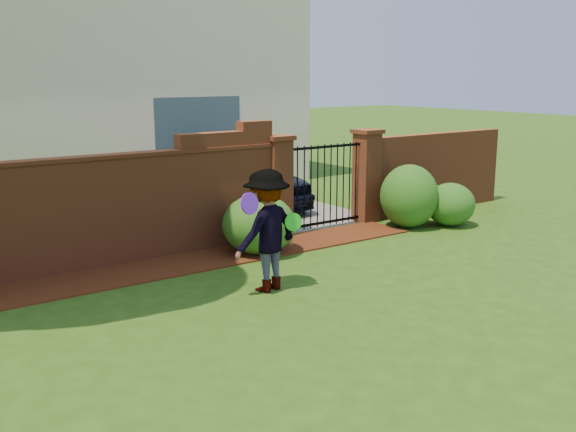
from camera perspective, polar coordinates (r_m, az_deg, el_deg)
ground at (r=8.01m, az=1.53°, el=-9.79°), size 80.00×80.00×0.01m
mulch_bed at (r=10.34m, az=-14.14°, el=-4.95°), size 11.10×1.08×0.03m
brick_wall at (r=10.42m, az=-21.18°, el=-0.10°), size 8.70×0.31×2.16m
brick_wall_return at (r=15.04m, az=12.35°, el=3.70°), size 4.00×0.25×1.70m
pillar_left at (r=12.25m, az=-0.89°, el=2.60°), size 0.50×0.50×1.88m
pillar_right at (r=13.62m, az=6.72°, el=3.48°), size 0.50×0.50×1.88m
iron_gate at (r=12.92m, az=3.11°, el=2.62°), size 1.78×0.03×1.60m
driveway at (r=16.32m, az=-5.79°, el=1.56°), size 3.20×8.00×0.01m
house at (r=18.73m, az=-19.16°, el=12.03°), size 12.40×6.40×6.30m
car at (r=15.03m, az=-3.49°, el=3.36°), size 1.82×4.16×1.40m
shrub_left at (r=11.17m, az=-2.51°, el=-0.72°), size 1.23×1.23×1.01m
shrub_middle at (r=13.26m, az=10.30°, el=1.68°), size 1.13×1.13×1.25m
shrub_right at (r=13.62m, az=13.69°, el=0.97°), size 0.97×0.97×0.86m
man at (r=9.19m, az=-1.68°, el=-1.30°), size 1.21×0.86×1.71m
frisbee_purple at (r=8.70m, az=-3.30°, el=1.07°), size 0.30×0.14×0.29m
frisbee_green at (r=9.17m, az=0.45°, el=-0.51°), size 0.26×0.11×0.25m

